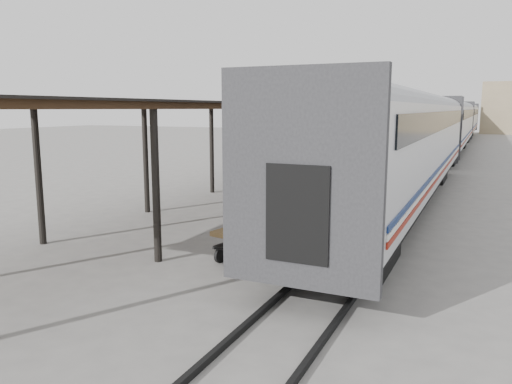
{
  "coord_description": "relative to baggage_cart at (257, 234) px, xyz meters",
  "views": [
    {
      "loc": [
        6.2,
        -12.28,
        3.93
      ],
      "look_at": [
        0.64,
        -0.24,
        1.7
      ],
      "focal_mm": 35.0,
      "sensor_mm": 36.0,
      "label": 1
    }
  ],
  "objects": [
    {
      "name": "ground",
      "position": [
        -0.85,
        0.61,
        -0.65
      ],
      "size": [
        160.0,
        160.0,
        0.0
      ],
      "primitive_type": "plane",
      "color": "slate",
      "rests_on": "ground"
    },
    {
      "name": "train",
      "position": [
        2.34,
        34.4,
        2.04
      ],
      "size": [
        3.45,
        76.01,
        4.01
      ],
      "color": "silver",
      "rests_on": "ground"
    },
    {
      "name": "canopy",
      "position": [
        -4.25,
        24.61,
        3.36
      ],
      "size": [
        4.9,
        64.3,
        4.15
      ],
      "color": "#422B19",
      "rests_on": "ground"
    },
    {
      "name": "rails",
      "position": [
        2.35,
        34.61,
        -0.59
      ],
      "size": [
        1.54,
        150.0,
        0.12
      ],
      "color": "black",
      "rests_on": "ground"
    },
    {
      "name": "building_left",
      "position": [
        -10.85,
        82.61,
        2.35
      ],
      "size": [
        12.0,
        8.0,
        6.0
      ],
      "primitive_type": "cube",
      "color": "tan",
      "rests_on": "ground"
    },
    {
      "name": "baggage_cart",
      "position": [
        0.0,
        0.0,
        0.0
      ],
      "size": [
        1.7,
        2.6,
        0.86
      ],
      "rotation": [
        0.0,
        0.0,
        -0.2
      ],
      "color": "brown",
      "rests_on": "ground"
    },
    {
      "name": "suitcase_stack",
      "position": [
        -0.08,
        0.38,
        0.42
      ],
      "size": [
        1.29,
        1.1,
        0.57
      ],
      "rotation": [
        0.0,
        0.0,
        -0.2
      ],
      "color": "#3B3B3D",
      "rests_on": "baggage_cart"
    },
    {
      "name": "luggage_tug",
      "position": [
        -3.72,
        16.09,
        -0.01
      ],
      "size": [
        1.12,
        1.67,
        1.39
      ],
      "rotation": [
        0.0,
        0.0,
        0.11
      ],
      "color": "maroon",
      "rests_on": "ground"
    },
    {
      "name": "porter",
      "position": [
        0.25,
        -0.65,
        1.02
      ],
      "size": [
        0.61,
        0.7,
        1.61
      ],
      "primitive_type": "imported",
      "rotation": [
        0.0,
        0.0,
        1.09
      ],
      "color": "navy",
      "rests_on": "baggage_cart"
    },
    {
      "name": "pedestrian",
      "position": [
        -3.31,
        15.31,
        0.26
      ],
      "size": [
        1.16,
        0.84,
        1.82
      ],
      "primitive_type": "imported",
      "rotation": [
        0.0,
        0.0,
        2.73
      ],
      "color": "black",
      "rests_on": "ground"
    }
  ]
}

